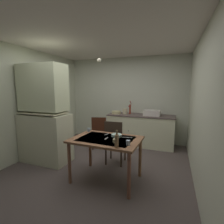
# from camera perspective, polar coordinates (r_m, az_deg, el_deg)

# --- Properties ---
(ground_plane) EXTENTS (5.09, 5.09, 0.00)m
(ground_plane) POSITION_cam_1_polar(r_m,az_deg,el_deg) (3.65, -4.88, -18.56)
(ground_plane) COLOR #554947
(wall_back) EXTENTS (3.70, 0.10, 2.55)m
(wall_back) POSITION_cam_1_polar(r_m,az_deg,el_deg) (5.23, 4.80, 4.23)
(wall_back) COLOR beige
(wall_back) RESTS_ON ground
(wall_left) EXTENTS (0.10, 4.19, 2.55)m
(wall_left) POSITION_cam_1_polar(r_m,az_deg,el_deg) (4.40, -27.48, 2.51)
(wall_left) COLOR beige
(wall_left) RESTS_ON ground
(wall_right) EXTENTS (0.10, 4.19, 2.55)m
(wall_right) POSITION_cam_1_polar(r_m,az_deg,el_deg) (2.99, 28.77, 0.05)
(wall_right) COLOR beige
(wall_right) RESTS_ON ground
(ceiling_slab) EXTENTS (3.70, 4.19, 0.10)m
(ceiling_slab) POSITION_cam_1_polar(r_m,az_deg,el_deg) (3.39, -5.48, 24.55)
(ceiling_slab) COLOR silver
(hutch_cabinet) EXTENTS (1.08, 0.58, 2.14)m
(hutch_cabinet) POSITION_cam_1_polar(r_m,az_deg,el_deg) (3.96, -22.00, -1.72)
(hutch_cabinet) COLOR beige
(hutch_cabinet) RESTS_ON ground
(counter_cabinet) EXTENTS (1.87, 0.64, 0.88)m
(counter_cabinet) POSITION_cam_1_polar(r_m,az_deg,el_deg) (4.89, 9.71, -6.06)
(counter_cabinet) COLOR beige
(counter_cabinet) RESTS_ON ground
(sink_basin) EXTENTS (0.44, 0.34, 0.15)m
(sink_basin) POSITION_cam_1_polar(r_m,az_deg,el_deg) (4.74, 13.46, -0.24)
(sink_basin) COLOR silver
(sink_basin) RESTS_ON counter_cabinet
(hand_pump) EXTENTS (0.05, 0.27, 0.39)m
(hand_pump) POSITION_cam_1_polar(r_m,az_deg,el_deg) (4.89, 6.15, 1.28)
(hand_pump) COLOR maroon
(hand_pump) RESTS_ON counter_cabinet
(mixing_bowl_counter) EXTENTS (0.26, 0.26, 0.08)m
(mixing_bowl_counter) POSITION_cam_1_polar(r_m,az_deg,el_deg) (4.93, 1.46, -0.13)
(mixing_bowl_counter) COLOR beige
(mixing_bowl_counter) RESTS_ON counter_cabinet
(stoneware_crock) EXTENTS (0.14, 0.14, 0.15)m
(stoneware_crock) POSITION_cam_1_polar(r_m,az_deg,el_deg) (4.91, 4.47, 0.25)
(stoneware_crock) COLOR beige
(stoneware_crock) RESTS_ON counter_cabinet
(dining_table) EXTENTS (1.22, 0.87, 0.77)m
(dining_table) POSITION_cam_1_polar(r_m,az_deg,el_deg) (2.99, -2.05, -10.77)
(dining_table) COLOR brown
(dining_table) RESTS_ON ground
(chair_far_side) EXTENTS (0.42, 0.42, 0.96)m
(chair_far_side) POSITION_cam_1_polar(r_m,az_deg,el_deg) (3.63, 0.96, -10.06)
(chair_far_side) COLOR #38261B
(chair_far_side) RESTS_ON ground
(chair_by_counter) EXTENTS (0.49, 0.49, 0.88)m
(chair_by_counter) POSITION_cam_1_polar(r_m,az_deg,el_deg) (4.54, -4.26, -6.65)
(chair_by_counter) COLOR #3F1F15
(chair_by_counter) RESTS_ON ground
(serving_bowl_wide) EXTENTS (0.19, 0.19, 0.04)m
(serving_bowl_wide) POSITION_cam_1_polar(r_m,az_deg,el_deg) (3.07, 1.58, -7.96)
(serving_bowl_wide) COLOR #ADD1C1
(serving_bowl_wide) RESTS_ON dining_table
(mug_tall) EXTENTS (0.06, 0.06, 0.07)m
(mug_tall) POSITION_cam_1_polar(r_m,az_deg,el_deg) (3.42, -7.93, -6.04)
(mug_tall) COLOR #9EB2C6
(mug_tall) RESTS_ON dining_table
(teacup_mint) EXTENTS (0.07, 0.07, 0.07)m
(teacup_mint) POSITION_cam_1_polar(r_m,az_deg,el_deg) (2.73, 0.98, -9.86)
(teacup_mint) COLOR beige
(teacup_mint) RESTS_ON dining_table
(mug_dark) EXTENTS (0.06, 0.06, 0.08)m
(mug_dark) POSITION_cam_1_polar(r_m,az_deg,el_deg) (2.64, 5.54, -10.39)
(mug_dark) COLOR #9EB2C6
(mug_dark) RESTS_ON dining_table
(glass_bottle) EXTENTS (0.06, 0.06, 0.26)m
(glass_bottle) POSITION_cam_1_polar(r_m,az_deg,el_deg) (2.51, 1.63, -9.75)
(glass_bottle) COLOR olive
(glass_bottle) RESTS_ON dining_table
(table_knife) EXTENTS (0.18, 0.05, 0.00)m
(table_knife) POSITION_cam_1_polar(r_m,az_deg,el_deg) (3.02, 5.21, -8.66)
(table_knife) COLOR silver
(table_knife) RESTS_ON dining_table
(teaspoon_near_bowl) EXTENTS (0.04, 0.13, 0.00)m
(teaspoon_near_bowl) POSITION_cam_1_polar(r_m,az_deg,el_deg) (3.20, -1.89, -7.63)
(teaspoon_near_bowl) COLOR beige
(teaspoon_near_bowl) RESTS_ON dining_table
(teaspoon_by_cup) EXTENTS (0.02, 0.15, 0.00)m
(teaspoon_by_cup) POSITION_cam_1_polar(r_m,az_deg,el_deg) (2.96, -1.94, -9.00)
(teaspoon_by_cup) COLOR beige
(teaspoon_by_cup) RESTS_ON dining_table
(pendant_bulb) EXTENTS (0.08, 0.08, 0.08)m
(pendant_bulb) POSITION_cam_1_polar(r_m,az_deg,el_deg) (3.37, -4.44, 17.23)
(pendant_bulb) COLOR #F9EFCC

